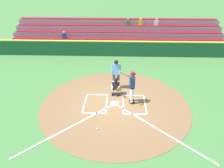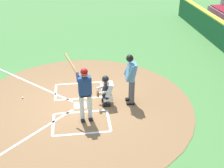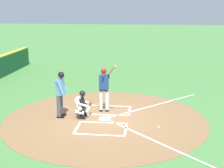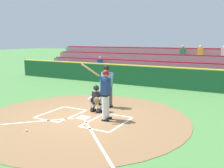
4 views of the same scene
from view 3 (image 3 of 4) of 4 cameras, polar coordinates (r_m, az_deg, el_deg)
ground_plane at (r=12.87m, az=-1.21°, el=-6.19°), size 120.00×120.00×0.00m
dirt_circle at (r=12.87m, az=-1.21°, el=-6.17°), size 8.00×8.00×0.01m
home_plate_and_chalk at (r=12.78m, az=2.72°, el=-6.29°), size 7.93×4.91×0.01m
batter at (r=13.41m, az=-1.40°, el=-0.44°), size 0.89×0.79×2.13m
catcher at (r=12.87m, az=-5.31°, el=-3.48°), size 0.59×0.61×1.13m
plate_umpire at (r=12.93m, az=-9.13°, el=-1.26°), size 0.59×0.42×1.86m
baseball at (r=12.06m, az=8.29°, el=-7.59°), size 0.07×0.07×0.07m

